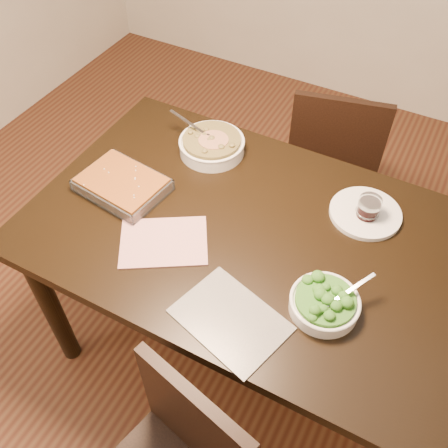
% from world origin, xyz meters
% --- Properties ---
extents(ground, '(4.00, 4.00, 0.00)m').
position_xyz_m(ground, '(0.00, 0.00, 0.00)').
color(ground, '#462014').
rests_on(ground, ground).
extents(table, '(1.40, 0.90, 0.75)m').
position_xyz_m(table, '(0.00, 0.00, 0.65)').
color(table, black).
rests_on(table, ground).
extents(magazine_a, '(0.33, 0.31, 0.01)m').
position_xyz_m(magazine_a, '(-0.21, -0.17, 0.75)').
color(magazine_a, '#AA303F').
rests_on(magazine_a, table).
extents(magazine_b, '(0.34, 0.28, 0.01)m').
position_xyz_m(magazine_b, '(0.10, -0.32, 0.75)').
color(magazine_b, '#23242A').
rests_on(magazine_b, table).
extents(coaster, '(0.10, 0.10, 0.00)m').
position_xyz_m(coaster, '(0.31, 0.22, 0.75)').
color(coaster, white).
rests_on(coaster, table).
extents(stew_bowl, '(0.27, 0.24, 0.09)m').
position_xyz_m(stew_bowl, '(-0.29, 0.28, 0.78)').
color(stew_bowl, white).
rests_on(stew_bowl, table).
extents(broccoli_bowl, '(0.20, 0.20, 0.08)m').
position_xyz_m(broccoli_bowl, '(0.31, -0.16, 0.78)').
color(broccoli_bowl, white).
rests_on(broccoli_bowl, table).
extents(baking_dish, '(0.31, 0.24, 0.05)m').
position_xyz_m(baking_dish, '(-0.45, -0.04, 0.78)').
color(baking_dish, silver).
rests_on(baking_dish, table).
extents(wine_tumbler, '(0.07, 0.07, 0.08)m').
position_xyz_m(wine_tumbler, '(0.31, 0.22, 0.80)').
color(wine_tumbler, black).
rests_on(wine_tumbler, coaster).
extents(dinner_plate, '(0.23, 0.23, 0.02)m').
position_xyz_m(dinner_plate, '(0.30, 0.23, 0.76)').
color(dinner_plate, white).
rests_on(dinner_plate, table).
extents(chair_far, '(0.47, 0.47, 0.83)m').
position_xyz_m(chair_far, '(0.04, 0.80, 0.46)').
color(chair_far, black).
rests_on(chair_far, ground).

